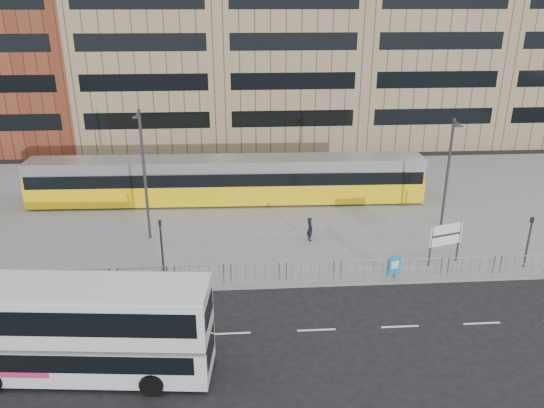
{
  "coord_description": "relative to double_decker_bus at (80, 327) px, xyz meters",
  "views": [
    {
      "loc": [
        -1.53,
        -24.84,
        14.53
      ],
      "look_at": [
        0.59,
        6.0,
        2.51
      ],
      "focal_mm": 35.0,
      "sensor_mm": 36.0,
      "label": 1
    }
  ],
  "objects": [
    {
      "name": "plaza",
      "position": [
        7.98,
        18.39,
        -2.19
      ],
      "size": [
        64.0,
        24.0,
        0.15
      ],
      "primitive_type": "cube",
      "color": "gray",
      "rests_on": "ground"
    },
    {
      "name": "pedestrian",
      "position": [
        10.94,
        11.96,
        -1.33
      ],
      "size": [
        0.53,
        0.65,
        1.56
      ],
      "primitive_type": "imported",
      "rotation": [
        0.0,
        0.0,
        1.88
      ],
      "color": "black",
      "rests_on": "plaza"
    },
    {
      "name": "road_markings",
      "position": [
        8.98,
        2.39,
        -2.26
      ],
      "size": [
        62.0,
        0.12,
        0.01
      ],
      "primitive_type": "cube",
      "color": "white",
      "rests_on": "ground"
    },
    {
      "name": "ad_panel",
      "position": [
        14.93,
        6.79,
        -1.32
      ],
      "size": [
        0.71,
        0.26,
        1.36
      ],
      "rotation": [
        0.0,
        0.0,
        0.29
      ],
      "color": "#2D2D30",
      "rests_on": "plaza"
    },
    {
      "name": "building_row",
      "position": [
        9.53,
        40.66,
        10.65
      ],
      "size": [
        70.4,
        18.4,
        31.2
      ],
      "color": "brown",
      "rests_on": "ground"
    },
    {
      "name": "kerb",
      "position": [
        7.98,
        6.44,
        -2.19
      ],
      "size": [
        64.0,
        0.25,
        0.17
      ],
      "primitive_type": "cube",
      "color": "gray",
      "rests_on": "ground"
    },
    {
      "name": "pedestrian_barrier",
      "position": [
        9.98,
        6.89,
        -1.28
      ],
      "size": [
        32.07,
        0.07,
        1.1
      ],
      "color": "gray",
      "rests_on": "plaza"
    },
    {
      "name": "lamp_post_east",
      "position": [
        20.1,
        13.45,
        1.95
      ],
      "size": [
        0.45,
        1.04,
        7.38
      ],
      "color": "#2D2D30",
      "rests_on": "plaza"
    },
    {
      "name": "double_decker_bus",
      "position": [
        0.0,
        0.0,
        0.0
      ],
      "size": [
        10.64,
        3.41,
        4.18
      ],
      "rotation": [
        0.0,
        0.0,
        -0.09
      ],
      "color": "silver",
      "rests_on": "ground"
    },
    {
      "name": "lamp_post_west",
      "position": [
        0.76,
        12.94,
        2.42
      ],
      "size": [
        0.45,
        1.04,
        8.31
      ],
      "color": "#2D2D30",
      "rests_on": "plaza"
    },
    {
      "name": "tram",
      "position": [
        5.69,
        19.16,
        -0.39
      ],
      "size": [
        29.19,
        3.48,
        3.43
      ],
      "rotation": [
        0.0,
        0.0,
        -0.02
      ],
      "color": "yellow",
      "rests_on": "plaza"
    },
    {
      "name": "ground",
      "position": [
        7.98,
        6.39,
        -2.26
      ],
      "size": [
        120.0,
        120.0,
        0.0
      ],
      "primitive_type": "plane",
      "color": "black",
      "rests_on": "ground"
    },
    {
      "name": "traffic_light_east",
      "position": [
        22.7,
        7.5,
        -0.14
      ],
      "size": [
        0.23,
        0.25,
        3.1
      ],
      "rotation": [
        0.0,
        0.0,
        0.37
      ],
      "color": "#2D2D30",
      "rests_on": "plaza"
    },
    {
      "name": "traffic_light_west",
      "position": [
        2.15,
        8.5,
        -0.14
      ],
      "size": [
        0.23,
        0.25,
        3.1
      ],
      "rotation": [
        0.0,
        0.0,
        0.39
      ],
      "color": "#2D2D30",
      "rests_on": "plaza"
    },
    {
      "name": "station_sign",
      "position": [
        18.24,
        8.31,
        -0.42
      ],
      "size": [
        2.07,
        0.67,
        2.44
      ],
      "rotation": [
        0.0,
        0.0,
        0.28
      ],
      "color": "#2D2D30",
      "rests_on": "plaza"
    }
  ]
}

